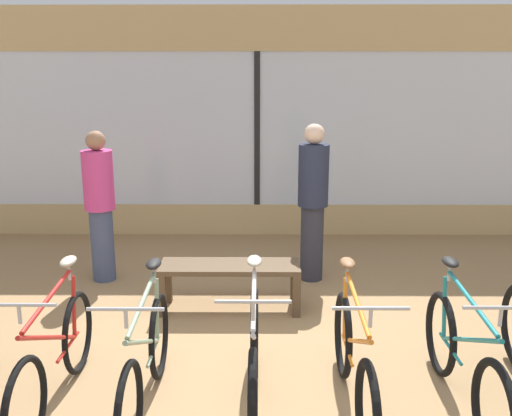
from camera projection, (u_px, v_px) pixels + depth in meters
The scene contains 10 objects.
ground_plane at pixel (255, 371), 4.61m from camera, with size 24.00×24.00×0.00m, color #99754C.
shop_back_wall at pixel (257, 122), 8.01m from camera, with size 12.00×0.08×3.20m.
bicycle_left at pixel (55, 359), 4.06m from camera, with size 0.46×1.71×1.01m.
bicycle_center_left at pixel (146, 364), 3.98m from camera, with size 0.46×1.72×1.02m.
bicycle_center at pixel (254, 361), 3.99m from camera, with size 0.46×1.71×1.04m.
bicycle_center_right at pixel (354, 363), 3.99m from camera, with size 0.46×1.73×1.02m.
bicycle_right at pixel (464, 362), 4.01m from camera, with size 0.46×1.74×1.02m.
display_bench at pixel (230, 272), 5.71m from camera, with size 1.40×0.44×0.48m.
customer_near_rack at pixel (313, 199), 6.40m from camera, with size 0.41×0.41×1.79m.
customer_by_window at pixel (100, 203), 6.39m from camera, with size 0.35×0.35×1.72m.
Camera 1 is at (0.04, -4.15, 2.40)m, focal length 40.00 mm.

